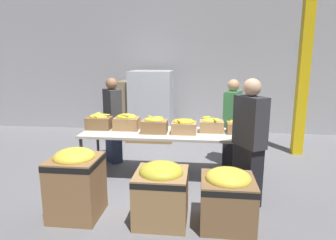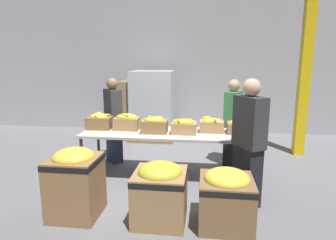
% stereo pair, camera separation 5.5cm
% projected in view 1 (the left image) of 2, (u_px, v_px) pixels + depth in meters
% --- Properties ---
extents(ground_plane, '(30.00, 30.00, 0.00)m').
position_uv_depth(ground_plane, '(169.00, 176.00, 5.14)').
color(ground_plane, slate).
extents(wall_back, '(16.00, 0.08, 4.00)m').
position_uv_depth(wall_back, '(183.00, 57.00, 7.94)').
color(wall_back, '#A8A8AD').
rests_on(wall_back, ground_plane).
extents(sorting_table, '(2.87, 0.89, 0.78)m').
position_uv_depth(sorting_table, '(169.00, 135.00, 4.99)').
color(sorting_table, beige).
rests_on(sorting_table, ground_plane).
extents(banana_box_0, '(0.43, 0.31, 0.29)m').
position_uv_depth(banana_box_0, '(99.00, 121.00, 5.18)').
color(banana_box_0, olive).
rests_on(banana_box_0, sorting_table).
extents(banana_box_1, '(0.42, 0.29, 0.29)m').
position_uv_depth(banana_box_1, '(127.00, 121.00, 5.13)').
color(banana_box_1, '#A37A4C').
rests_on(banana_box_1, sorting_table).
extents(banana_box_2, '(0.42, 0.28, 0.28)m').
position_uv_depth(banana_box_2, '(154.00, 125.00, 4.92)').
color(banana_box_2, olive).
rests_on(banana_box_2, sorting_table).
extents(banana_box_3, '(0.40, 0.31, 0.25)m').
position_uv_depth(banana_box_3, '(184.00, 126.00, 4.89)').
color(banana_box_3, tan).
rests_on(banana_box_3, sorting_table).
extents(banana_box_4, '(0.39, 0.30, 0.26)m').
position_uv_depth(banana_box_4, '(212.00, 125.00, 4.98)').
color(banana_box_4, tan).
rests_on(banana_box_4, sorting_table).
extents(banana_box_5, '(0.42, 0.31, 0.23)m').
position_uv_depth(banana_box_5, '(240.00, 127.00, 4.91)').
color(banana_box_5, olive).
rests_on(banana_box_5, sorting_table).
extents(volunteer_0, '(0.37, 0.48, 1.61)m').
position_uv_depth(volunteer_0, '(232.00, 123.00, 5.57)').
color(volunteer_0, black).
rests_on(volunteer_0, ground_plane).
extents(volunteer_1, '(0.43, 0.52, 1.73)m').
position_uv_depth(volunteer_1, '(249.00, 143.00, 4.03)').
color(volunteer_1, black).
rests_on(volunteer_1, ground_plane).
extents(volunteer_2, '(0.44, 0.48, 1.63)m').
position_uv_depth(volunteer_2, '(113.00, 121.00, 5.71)').
color(volunteer_2, '#2D3856').
rests_on(volunteer_2, ground_plane).
extents(donation_bin_0, '(0.61, 0.61, 0.90)m').
position_uv_depth(donation_bin_0, '(76.00, 181.00, 3.77)').
color(donation_bin_0, olive).
rests_on(donation_bin_0, ground_plane).
extents(donation_bin_1, '(0.64, 0.64, 0.76)m').
position_uv_depth(donation_bin_1, '(161.00, 191.00, 3.66)').
color(donation_bin_1, '#A37A4C').
rests_on(donation_bin_1, ground_plane).
extents(donation_bin_2, '(0.64, 0.64, 0.71)m').
position_uv_depth(donation_bin_2, '(227.00, 196.00, 3.58)').
color(donation_bin_2, olive).
rests_on(donation_bin_2, ground_plane).
extents(support_pillar, '(0.20, 0.20, 4.00)m').
position_uv_depth(support_pillar, '(305.00, 57.00, 5.94)').
color(support_pillar, yellow).
rests_on(support_pillar, ground_plane).
extents(pallet_stack_0, '(0.97, 0.97, 1.43)m').
position_uv_depth(pallet_stack_0, '(138.00, 110.00, 7.56)').
color(pallet_stack_0, olive).
rests_on(pallet_stack_0, ground_plane).
extents(pallet_stack_1, '(1.09, 1.09, 1.68)m').
position_uv_depth(pallet_stack_1, '(152.00, 105.00, 7.41)').
color(pallet_stack_1, olive).
rests_on(pallet_stack_1, ground_plane).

